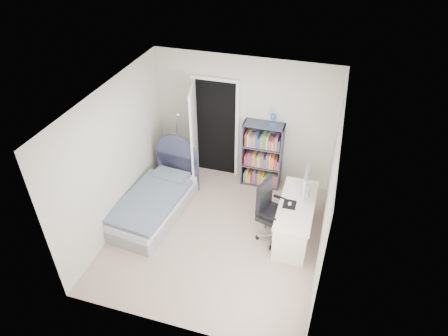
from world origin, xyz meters
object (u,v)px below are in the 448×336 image
(nightstand, at_px, (181,154))
(floor_lamp, at_px, (179,153))
(desk, at_px, (295,218))
(bookcase, at_px, (263,157))
(office_chair, at_px, (271,209))
(bed, at_px, (156,201))

(nightstand, bearing_deg, floor_lamp, -70.71)
(desk, bearing_deg, bookcase, 123.73)
(floor_lamp, bearing_deg, nightstand, 109.29)
(bookcase, bearing_deg, desk, -56.27)
(bookcase, xyz_separation_m, office_chair, (0.44, -1.41, -0.00))
(nightstand, height_order, floor_lamp, floor_lamp)
(desk, bearing_deg, office_chair, -157.67)
(bed, height_order, floor_lamp, floor_lamp)
(nightstand, relative_size, office_chair, 0.56)
(bookcase, relative_size, office_chair, 1.43)
(bed, height_order, nightstand, bed)
(floor_lamp, xyz_separation_m, bookcase, (1.58, 0.32, -0.01))
(floor_lamp, bearing_deg, office_chair, -28.39)
(bookcase, bearing_deg, bed, -139.20)
(bed, bearing_deg, bookcase, 40.80)
(bed, bearing_deg, office_chair, -0.33)
(bookcase, distance_m, office_chair, 1.47)
(bed, relative_size, desk, 1.40)
(floor_lamp, bearing_deg, bookcase, 11.36)
(nightstand, height_order, desk, desk)
(bed, relative_size, floor_lamp, 1.30)
(nightstand, height_order, bookcase, bookcase)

